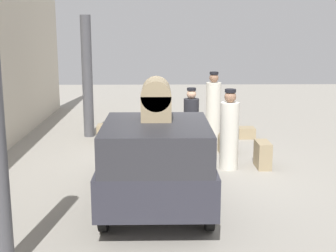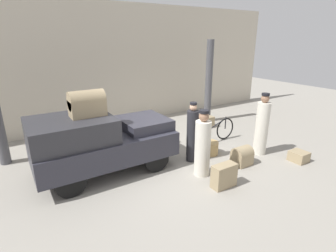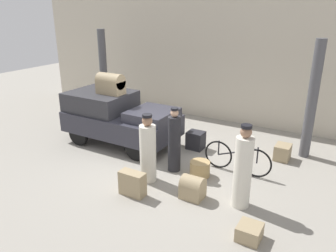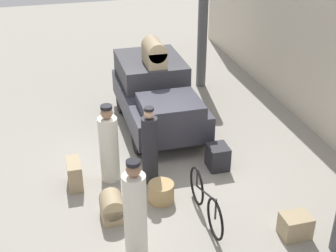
{
  "view_description": "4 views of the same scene",
  "coord_description": "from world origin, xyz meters",
  "px_view_note": "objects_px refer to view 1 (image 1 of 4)",
  "views": [
    {
      "loc": [
        -8.95,
        0.38,
        2.89
      ],
      "look_at": [
        0.2,
        0.2,
        0.95
      ],
      "focal_mm": 50.0,
      "sensor_mm": 36.0,
      "label": 1
    },
    {
      "loc": [
        -3.46,
        -5.56,
        3.26
      ],
      "look_at": [
        0.2,
        0.2,
        0.95
      ],
      "focal_mm": 28.0,
      "sensor_mm": 36.0,
      "label": 2
    },
    {
      "loc": [
        4.31,
        -6.86,
        3.94
      ],
      "look_at": [
        0.2,
        0.2,
        0.95
      ],
      "focal_mm": 35.0,
      "sensor_mm": 36.0,
      "label": 3
    },
    {
      "loc": [
        8.38,
        -2.01,
        5.5
      ],
      "look_at": [
        0.2,
        0.2,
        0.95
      ],
      "focal_mm": 50.0,
      "sensor_mm": 36.0,
      "label": 4
    }
  ],
  "objects_px": {
    "trunk_umber_medium": "(121,155)",
    "trunk_large_brown": "(228,142)",
    "bicycle": "(159,133)",
    "porter_standing_middle": "(213,110)",
    "suitcase_black_upright": "(246,133)",
    "truck": "(157,157)",
    "trunk_on_truck_roof": "(156,99)",
    "trunk_wicker_pale": "(107,132)",
    "porter_lifting_near_truck": "(229,133)",
    "suitcase_small_leather": "(263,155)",
    "conductor_in_dark_uniform": "(191,130)",
    "wicker_basket": "(187,148)"
  },
  "relations": [
    {
      "from": "truck",
      "to": "trunk_large_brown",
      "type": "xyz_separation_m",
      "value": [
        3.33,
        -1.65,
        -0.6
      ]
    },
    {
      "from": "porter_lifting_near_truck",
      "to": "trunk_wicker_pale",
      "type": "bearing_deg",
      "value": 47.83
    },
    {
      "from": "trunk_large_brown",
      "to": "porter_lifting_near_truck",
      "type": "bearing_deg",
      "value": 172.64
    },
    {
      "from": "wicker_basket",
      "to": "trunk_umber_medium",
      "type": "distance_m",
      "value": 1.65
    },
    {
      "from": "wicker_basket",
      "to": "truck",
      "type": "bearing_deg",
      "value": 167.57
    },
    {
      "from": "wicker_basket",
      "to": "trunk_wicker_pale",
      "type": "xyz_separation_m",
      "value": [
        1.55,
        1.98,
        0.02
      ]
    },
    {
      "from": "porter_lifting_near_truck",
      "to": "trunk_on_truck_roof",
      "type": "xyz_separation_m",
      "value": [
        -2.27,
        1.49,
        1.05
      ]
    },
    {
      "from": "porter_standing_middle",
      "to": "suitcase_black_upright",
      "type": "relative_size",
      "value": 4.08
    },
    {
      "from": "bicycle",
      "to": "trunk_on_truck_roof",
      "type": "xyz_separation_m",
      "value": [
        -3.96,
        0.04,
        1.44
      ]
    },
    {
      "from": "bicycle",
      "to": "conductor_in_dark_uniform",
      "type": "bearing_deg",
      "value": -154.17
    },
    {
      "from": "porter_standing_middle",
      "to": "trunk_on_truck_roof",
      "type": "distance_m",
      "value": 4.84
    },
    {
      "from": "wicker_basket",
      "to": "trunk_large_brown",
      "type": "bearing_deg",
      "value": -73.96
    },
    {
      "from": "porter_lifting_near_truck",
      "to": "trunk_wicker_pale",
      "type": "height_order",
      "value": "porter_lifting_near_truck"
    },
    {
      "from": "suitcase_black_upright",
      "to": "porter_standing_middle",
      "type": "bearing_deg",
      "value": 117.2
    },
    {
      "from": "trunk_on_truck_roof",
      "to": "porter_standing_middle",
      "type": "bearing_deg",
      "value": -17.36
    },
    {
      "from": "wicker_basket",
      "to": "conductor_in_dark_uniform",
      "type": "xyz_separation_m",
      "value": [
        -0.7,
        -0.05,
        0.58
      ]
    },
    {
      "from": "trunk_umber_medium",
      "to": "trunk_on_truck_roof",
      "type": "relative_size",
      "value": 0.65
    },
    {
      "from": "wicker_basket",
      "to": "suitcase_small_leather",
      "type": "relative_size",
      "value": 0.84
    },
    {
      "from": "truck",
      "to": "trunk_on_truck_roof",
      "type": "xyz_separation_m",
      "value": [
        -0.2,
        0.0,
        0.97
      ]
    },
    {
      "from": "bicycle",
      "to": "porter_lifting_near_truck",
      "type": "xyz_separation_m",
      "value": [
        -1.69,
        -1.45,
        0.38
      ]
    },
    {
      "from": "trunk_umber_medium",
      "to": "trunk_on_truck_roof",
      "type": "distance_m",
      "value": 2.99
    },
    {
      "from": "wicker_basket",
      "to": "suitcase_black_upright",
      "type": "relative_size",
      "value": 1.12
    },
    {
      "from": "conductor_in_dark_uniform",
      "to": "trunk_large_brown",
      "type": "height_order",
      "value": "conductor_in_dark_uniform"
    },
    {
      "from": "suitcase_small_leather",
      "to": "conductor_in_dark_uniform",
      "type": "bearing_deg",
      "value": 81.52
    },
    {
      "from": "wicker_basket",
      "to": "conductor_in_dark_uniform",
      "type": "relative_size",
      "value": 0.3
    },
    {
      "from": "bicycle",
      "to": "trunk_wicker_pale",
      "type": "bearing_deg",
      "value": 58.01
    },
    {
      "from": "trunk_large_brown",
      "to": "trunk_on_truck_roof",
      "type": "relative_size",
      "value": 0.65
    },
    {
      "from": "bicycle",
      "to": "porter_standing_middle",
      "type": "relative_size",
      "value": 0.96
    },
    {
      "from": "trunk_wicker_pale",
      "to": "trunk_umber_medium",
      "type": "height_order",
      "value": "trunk_umber_medium"
    },
    {
      "from": "truck",
      "to": "trunk_wicker_pale",
      "type": "height_order",
      "value": "truck"
    },
    {
      "from": "trunk_wicker_pale",
      "to": "trunk_on_truck_roof",
      "type": "height_order",
      "value": "trunk_on_truck_roof"
    },
    {
      "from": "suitcase_small_leather",
      "to": "suitcase_black_upright",
      "type": "relative_size",
      "value": 1.32
    },
    {
      "from": "porter_standing_middle",
      "to": "trunk_wicker_pale",
      "type": "height_order",
      "value": "porter_standing_middle"
    },
    {
      "from": "porter_lifting_near_truck",
      "to": "porter_standing_middle",
      "type": "relative_size",
      "value": 0.92
    },
    {
      "from": "trunk_wicker_pale",
      "to": "trunk_large_brown",
      "type": "distance_m",
      "value": 3.22
    },
    {
      "from": "porter_lifting_near_truck",
      "to": "porter_standing_middle",
      "type": "distance_m",
      "value": 2.26
    },
    {
      "from": "porter_standing_middle",
      "to": "conductor_in_dark_uniform",
      "type": "height_order",
      "value": "porter_standing_middle"
    },
    {
      "from": "trunk_large_brown",
      "to": "suitcase_black_upright",
      "type": "height_order",
      "value": "trunk_large_brown"
    },
    {
      "from": "porter_standing_middle",
      "to": "suitcase_black_upright",
      "type": "height_order",
      "value": "porter_standing_middle"
    },
    {
      "from": "suitcase_small_leather",
      "to": "porter_lifting_near_truck",
      "type": "bearing_deg",
      "value": 94.57
    },
    {
      "from": "conductor_in_dark_uniform",
      "to": "porter_lifting_near_truck",
      "type": "bearing_deg",
      "value": -110.06
    },
    {
      "from": "bicycle",
      "to": "trunk_wicker_pale",
      "type": "distance_m",
      "value": 1.59
    },
    {
      "from": "porter_lifting_near_truck",
      "to": "conductor_in_dark_uniform",
      "type": "relative_size",
      "value": 1.01
    },
    {
      "from": "porter_lifting_near_truck",
      "to": "trunk_large_brown",
      "type": "xyz_separation_m",
      "value": [
        1.26,
        -0.16,
        -0.52
      ]
    },
    {
      "from": "suitcase_small_leather",
      "to": "trunk_on_truck_roof",
      "type": "xyz_separation_m",
      "value": [
        -2.33,
        2.21,
        1.54
      ]
    },
    {
      "from": "trunk_large_brown",
      "to": "wicker_basket",
      "type": "bearing_deg",
      "value": 106.04
    },
    {
      "from": "trunk_umber_medium",
      "to": "trunk_large_brown",
      "type": "xyz_separation_m",
      "value": [
        1.09,
        -2.42,
        -0.02
      ]
    },
    {
      "from": "porter_standing_middle",
      "to": "suitcase_black_upright",
      "type": "distance_m",
      "value": 1.27
    },
    {
      "from": "conductor_in_dark_uniform",
      "to": "suitcase_black_upright",
      "type": "height_order",
      "value": "conductor_in_dark_uniform"
    },
    {
      "from": "trunk_umber_medium",
      "to": "trunk_on_truck_roof",
      "type": "xyz_separation_m",
      "value": [
        -2.44,
        -0.77,
        1.55
      ]
    }
  ]
}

